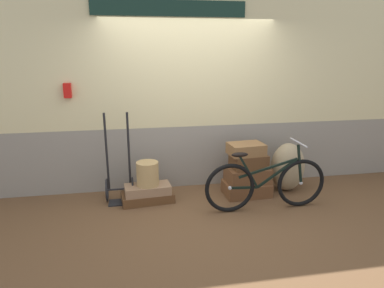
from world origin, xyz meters
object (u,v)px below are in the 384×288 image
Objects in this scene: suitcase_0 at (148,197)px; luggage_trolley at (119,182)px; suitcase_2 at (246,188)px; suitcase_5 at (246,149)px; suitcase_3 at (248,175)px; wicker_basket at (148,174)px; suitcase_1 at (148,189)px; suitcase_4 at (249,161)px; bicycle at (266,184)px; burlap_sack at (288,167)px.

suitcase_0 is 0.45m from luggage_trolley.
suitcase_5 is (-0.02, 0.02, 0.60)m from suitcase_2.
wicker_basket is at bearing 177.90° from suitcase_3.
suitcase_4 is (1.47, 0.03, 0.32)m from suitcase_1.
bicycle is (1.53, -0.50, 0.17)m from suitcase_1.
suitcase_4 is at bearing -8.97° from suitcase_5.
burlap_sack is (2.49, -0.06, 0.08)m from luggage_trolley.
suitcase_3 is 0.21m from suitcase_4.
suitcase_5 is (1.43, 0.03, 0.50)m from suitcase_1.
suitcase_1 is at bearing -141.96° from wicker_basket.
burlap_sack reaches higher than wicker_basket.
suitcase_5 is 1.86m from luggage_trolley.
burlap_sack is (0.64, 0.04, 0.07)m from suitcase_3.
luggage_trolley reaches higher than suitcase_1.
suitcase_4 is 1.00× the size of suitcase_5.
luggage_trolley is at bearing 158.20° from suitcase_0.
suitcase_0 is 1.10× the size of suitcase_2.
suitcase_2 reaches higher than suitcase_0.
wicker_basket is at bearing -17.95° from luggage_trolley.
bicycle is at bearing -88.06° from suitcase_4.
suitcase_3 reaches higher than suitcase_1.
suitcase_0 is 2.15× the size of wicker_basket.
burlap_sack is (2.11, 0.05, 0.30)m from suitcase_0.
bicycle is (1.53, -0.50, -0.06)m from wicker_basket.
wicker_basket is at bearing -66.45° from suitcase_0.
suitcase_1 is at bearing 161.97° from bicycle.
suitcase_1 is 1.27× the size of suitcase_4.
bicycle is at bearing -18.23° from luggage_trolley.
suitcase_2 is 0.42m from suitcase_4.
suitcase_4 reaches higher than suitcase_2.
suitcase_2 is at bearing -129.02° from suitcase_3.
suitcase_1 is at bearing 176.35° from suitcase_4.
wicker_basket is (-1.46, -0.03, 0.12)m from suitcase_3.
suitcase_5 is at bearing 129.58° from suitcase_2.
suitcase_0 is at bearing 177.11° from suitcase_3.
wicker_basket is 0.20× the size of bicycle.
suitcase_1 is 0.49× the size of luggage_trolley.
suitcase_3 is (1.47, 0.03, 0.11)m from suitcase_1.
luggage_trolley reaches higher than suitcase_5.
suitcase_1 is 0.96× the size of suitcase_2.
wicker_basket is 0.46× the size of burlap_sack.
suitcase_4 reaches higher than suitcase_3.
luggage_trolley is 0.76× the size of bicycle.
suitcase_3 is at bearing -5.82° from suitcase_0.
suitcase_4 is at bearing -175.77° from burlap_sack.
bicycle is (0.07, -0.53, 0.06)m from suitcase_3.
bicycle reaches higher than suitcase_1.
bicycle is (0.09, -0.51, 0.26)m from suitcase_2.
burlap_sack reaches higher than suitcase_4.
suitcase_5 is (-0.05, 0.00, 0.18)m from suitcase_4.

